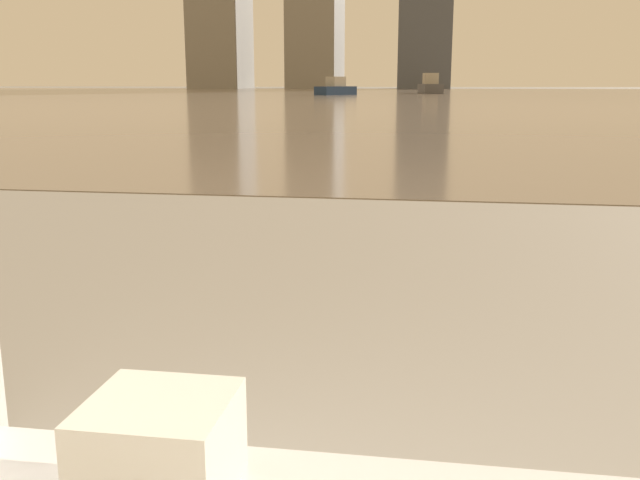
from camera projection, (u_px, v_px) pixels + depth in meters
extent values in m
cube|color=silver|center=(161.00, 460.00, 1.12)|extent=(0.22, 0.22, 0.04)
cube|color=silver|center=(160.00, 436.00, 1.11)|extent=(0.22, 0.22, 0.04)
cube|color=silver|center=(158.00, 413.00, 1.10)|extent=(0.22, 0.22, 0.04)
cube|color=gray|center=(432.00, 95.00, 60.17)|extent=(180.00, 110.00, 0.01)
cube|color=navy|center=(336.00, 91.00, 61.83)|extent=(3.39, 4.27, 0.72)
cube|color=#B2A893|center=(336.00, 82.00, 61.66)|extent=(1.70, 1.86, 0.83)
cube|color=#4C4C51|center=(430.00, 89.00, 69.25)|extent=(2.58, 5.39, 0.90)
cube|color=#B2A893|center=(431.00, 78.00, 69.04)|extent=(1.59, 2.12, 1.03)
cube|color=gray|center=(220.00, 6.00, 116.70)|extent=(8.31, 11.60, 26.54)
cube|color=#4C515B|center=(427.00, 9.00, 111.71)|extent=(8.07, 12.56, 24.51)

